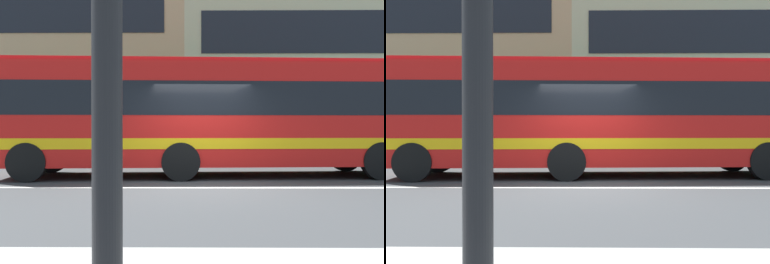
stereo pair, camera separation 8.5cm
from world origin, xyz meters
The scene contains 5 objects.
ground_plane centered at (0.00, 0.00, 0.00)m, with size 160.00×160.00×0.00m, color #3A3B3D.
lane_centre_line centered at (0.00, 0.00, 0.00)m, with size 60.00×0.16×0.01m, color silver.
hedge_row_far centered at (-1.24, 6.23, 0.60)m, with size 18.99×1.10×1.20m, color #205F27.
apartment_block_right centered at (9.56, 16.92, 5.21)m, with size 20.62×11.68×10.41m.
transit_bus centered at (0.05, 2.44, 1.78)m, with size 11.35×3.19×3.23m.
Camera 1 is at (-0.18, -9.82, 1.38)m, focal length 40.17 mm.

